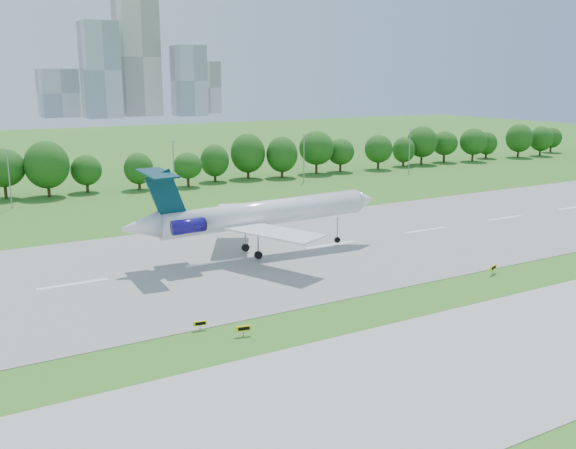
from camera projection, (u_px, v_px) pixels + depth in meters
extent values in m
plane|color=#2F691B|center=(305.00, 317.00, 71.72)|extent=(600.00, 600.00, 0.00)
cube|color=gray|center=(215.00, 263.00, 92.79)|extent=(400.00, 45.00, 0.08)
cube|color=#ADADA8|center=(412.00, 381.00, 56.53)|extent=(400.00, 23.00, 0.08)
cylinder|color=#382314|center=(5.00, 193.00, 139.11)|extent=(0.70, 0.70, 3.60)
sphere|color=#134310|center=(3.00, 173.00, 138.12)|extent=(8.40, 8.40, 8.40)
cylinder|color=#382314|center=(179.00, 179.00, 158.67)|extent=(0.70, 0.70, 3.60)
sphere|color=#134310|center=(179.00, 161.00, 157.68)|extent=(8.40, 8.40, 8.40)
cylinder|color=#382314|center=(316.00, 168.00, 178.23)|extent=(0.70, 0.70, 3.60)
sphere|color=#134310|center=(316.00, 152.00, 177.25)|extent=(8.40, 8.40, 8.40)
cylinder|color=#382314|center=(425.00, 159.00, 197.79)|extent=(0.70, 0.70, 3.60)
sphere|color=#134310|center=(426.00, 144.00, 196.81)|extent=(8.40, 8.40, 8.40)
cylinder|color=#382314|center=(514.00, 151.00, 217.35)|extent=(0.70, 0.70, 3.60)
sphere|color=#134310|center=(515.00, 138.00, 216.37)|extent=(8.40, 8.40, 8.40)
cylinder|color=gray|center=(9.00, 180.00, 129.74)|extent=(0.24, 0.24, 12.00)
cube|color=gray|center=(6.00, 150.00, 128.37)|extent=(0.90, 0.25, 0.18)
cylinder|color=gray|center=(174.00, 168.00, 146.85)|extent=(0.24, 0.24, 12.00)
cube|color=gray|center=(173.00, 141.00, 145.49)|extent=(0.90, 0.25, 0.18)
cylinder|color=gray|center=(304.00, 159.00, 163.97)|extent=(0.24, 0.24, 12.00)
cube|color=gray|center=(304.00, 135.00, 162.61)|extent=(0.90, 0.25, 0.18)
cylinder|color=gray|center=(409.00, 151.00, 181.08)|extent=(0.24, 0.24, 12.00)
cube|color=gray|center=(410.00, 129.00, 179.72)|extent=(0.90, 0.25, 0.18)
cube|color=#B2B2B7|center=(100.00, 70.00, 421.87)|extent=(22.00, 22.00, 62.00)
cube|color=beige|center=(137.00, 57.00, 447.17)|extent=(26.00, 26.00, 80.00)
cube|color=#B2B2B7|center=(189.00, 81.00, 448.56)|extent=(20.00, 20.00, 48.00)
cube|color=beige|center=(206.00, 88.00, 482.00)|extent=(18.00, 18.00, 38.00)
cube|color=#B2B2B7|center=(58.00, 93.00, 435.05)|extent=(24.00, 24.00, 32.00)
cylinder|color=white|center=(264.00, 213.00, 95.35)|extent=(32.25, 5.38, 4.67)
cone|color=white|center=(364.00, 200.00, 103.11)|extent=(3.71, 3.91, 3.83)
cone|color=white|center=(141.00, 227.00, 87.11)|extent=(5.41, 4.00, 3.88)
cube|color=white|center=(275.00, 232.00, 88.27)|extent=(10.15, 14.86, 0.42)
cube|color=white|center=(233.00, 213.00, 101.22)|extent=(11.22, 14.75, 0.42)
cube|color=#052E3E|center=(166.00, 195.00, 87.81)|extent=(5.59, 0.82, 7.25)
cube|color=#052E3E|center=(157.00, 173.00, 86.65)|extent=(3.94, 10.30, 0.33)
cylinder|color=navy|center=(188.00, 226.00, 87.26)|extent=(4.64, 2.26, 2.16)
cylinder|color=navy|center=(176.00, 218.00, 92.07)|extent=(4.64, 2.26, 2.16)
cylinder|color=gray|center=(337.00, 229.00, 101.87)|extent=(0.21, 0.21, 3.73)
cylinder|color=black|center=(337.00, 240.00, 102.29)|extent=(0.98, 0.37, 0.96)
cylinder|color=gray|center=(258.00, 243.00, 93.20)|extent=(0.26, 0.26, 3.73)
cylinder|color=black|center=(258.00, 255.00, 93.61)|extent=(1.20, 0.54, 1.17)
cylinder|color=gray|center=(245.00, 236.00, 97.27)|extent=(0.26, 0.26, 3.73)
cylinder|color=black|center=(246.00, 248.00, 97.68)|extent=(1.20, 0.54, 1.17)
cube|color=gray|center=(200.00, 327.00, 67.97)|extent=(0.11, 0.11, 0.64)
cube|color=yellow|center=(200.00, 323.00, 67.87)|extent=(1.48, 0.41, 0.51)
cube|color=black|center=(200.00, 324.00, 67.78)|extent=(1.09, 0.20, 0.32)
cube|color=gray|center=(243.00, 333.00, 66.38)|extent=(0.12, 0.12, 0.72)
cube|color=yellow|center=(243.00, 328.00, 66.27)|extent=(1.64, 0.54, 0.56)
cube|color=black|center=(244.00, 329.00, 66.16)|extent=(1.20, 0.29, 0.36)
cube|color=gray|center=(493.00, 271.00, 87.35)|extent=(0.14, 0.14, 0.79)
cube|color=yellow|center=(493.00, 268.00, 87.22)|extent=(1.77, 0.80, 0.62)
cube|color=black|center=(494.00, 268.00, 87.14)|extent=(1.28, 0.48, 0.40)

